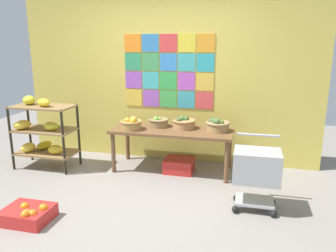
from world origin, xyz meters
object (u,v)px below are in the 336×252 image
shopping_cart (257,169)px  fruit_basket_right (158,122)px  fruit_basket_centre (184,123)px  produce_crate_under_table (179,165)px  fruit_basket_left (131,124)px  banana_shelf_unit (42,129)px  fruit_basket_back_right (218,125)px  orange_crate_foreground (28,214)px  display_table (172,133)px

shopping_cart → fruit_basket_right: bearing=151.4°
fruit_basket_centre → produce_crate_under_table: size_ratio=0.83×
fruit_basket_left → produce_crate_under_table: 0.91m
banana_shelf_unit → fruit_basket_left: size_ratio=3.45×
banana_shelf_unit → fruit_basket_centre: (2.05, 0.44, 0.11)m
fruit_basket_left → produce_crate_under_table: (0.68, 0.11, -0.60)m
fruit_basket_right → produce_crate_under_table: (0.35, -0.15, -0.59)m
fruit_basket_back_right → shopping_cart: (0.53, -0.99, -0.22)m
orange_crate_foreground → display_table: bearing=57.6°
fruit_basket_right → display_table: bearing=-22.6°
fruit_basket_right → orange_crate_foreground: fruit_basket_right is taller
fruit_basket_centre → orange_crate_foreground: (-1.28, -1.88, -0.62)m
display_table → shopping_cart: size_ratio=2.10×
fruit_basket_back_right → orange_crate_foreground: size_ratio=0.70×
fruit_basket_left → produce_crate_under_table: bearing=9.3°
shopping_cart → produce_crate_under_table: bearing=147.7°
fruit_basket_centre → banana_shelf_unit: bearing=-168.0°
fruit_basket_left → shopping_cart: (1.73, -0.78, -0.22)m
fruit_basket_back_right → orange_crate_foreground: (-1.77, -1.84, -0.62)m
fruit_basket_left → orange_crate_foreground: (-0.57, -1.63, -0.62)m
fruit_basket_right → fruit_basket_back_right: (0.87, -0.05, 0.02)m
banana_shelf_unit → display_table: bearing=10.2°
display_table → orange_crate_foreground: size_ratio=3.57×
display_table → fruit_basket_right: (-0.24, 0.10, 0.13)m
fruit_basket_centre → fruit_basket_right: (-0.38, 0.00, -0.01)m
fruit_basket_left → orange_crate_foreground: fruit_basket_left is taller
fruit_basket_back_right → fruit_basket_left: 1.22m
orange_crate_foreground → banana_shelf_unit: bearing=117.8°
fruit_basket_left → produce_crate_under_table: fruit_basket_left is taller
fruit_basket_back_right → display_table: bearing=-175.7°
fruit_basket_back_right → fruit_basket_left: fruit_basket_left is taller
produce_crate_under_table → display_table: bearing=156.0°
fruit_basket_left → fruit_basket_back_right: bearing=9.8°
produce_crate_under_table → fruit_basket_left: bearing=-170.7°
banana_shelf_unit → shopping_cart: size_ratio=1.30×
display_table → shopping_cart: shopping_cart is taller
fruit_basket_left → orange_crate_foreground: 1.84m
produce_crate_under_table → shopping_cart: bearing=-40.2°
fruit_basket_centre → produce_crate_under_table: 0.62m
banana_shelf_unit → shopping_cart: bearing=-11.1°
fruit_basket_right → fruit_basket_left: (-0.33, -0.26, 0.01)m
banana_shelf_unit → fruit_basket_left: 1.35m
banana_shelf_unit → display_table: banana_shelf_unit is taller
banana_shelf_unit → produce_crate_under_table: banana_shelf_unit is taller
fruit_basket_right → fruit_basket_back_right: fruit_basket_back_right is taller
fruit_basket_right → orange_crate_foreground: 2.18m
fruit_basket_left → fruit_basket_centre: bearing=19.7°
fruit_basket_centre → display_table: bearing=-147.2°
display_table → fruit_basket_back_right: 0.66m
fruit_basket_centre → shopping_cart: 1.47m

